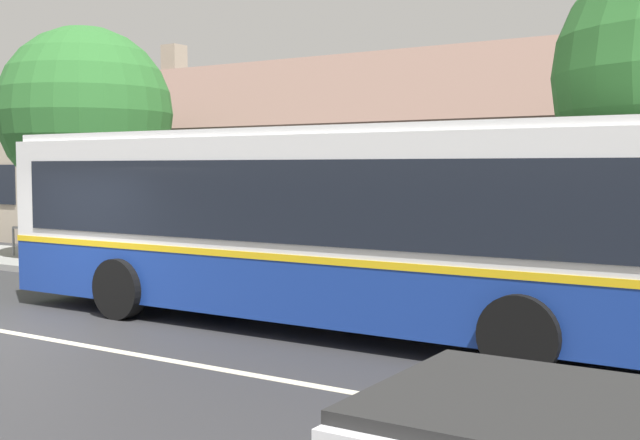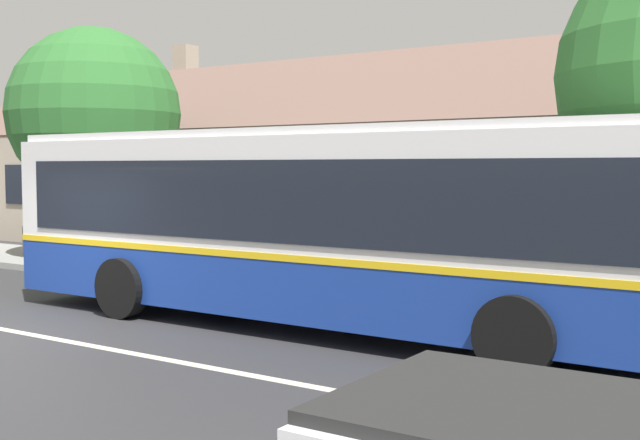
% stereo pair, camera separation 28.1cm
% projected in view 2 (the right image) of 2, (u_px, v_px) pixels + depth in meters
% --- Properties ---
extents(ground_plane, '(300.00, 300.00, 0.00)m').
position_uv_depth(ground_plane, '(10.00, 331.00, 12.20)').
color(ground_plane, '#2D2D30').
extents(sidewalk_far, '(60.00, 3.00, 0.15)m').
position_uv_depth(sidewalk_far, '(256.00, 280.00, 17.16)').
color(sidewalk_far, gray).
rests_on(sidewalk_far, ground).
extents(lane_divider_stripe, '(60.00, 0.16, 0.01)m').
position_uv_depth(lane_divider_stripe, '(10.00, 331.00, 12.20)').
color(lane_divider_stripe, beige).
rests_on(lane_divider_stripe, ground).
extents(community_building, '(27.81, 9.97, 7.02)m').
position_uv_depth(community_building, '(339.00, 186.00, 25.30)').
color(community_building, tan).
rests_on(community_building, ground).
extents(transit_bus, '(11.63, 2.83, 3.07)m').
position_uv_depth(transit_bus, '(324.00, 221.00, 12.37)').
color(transit_bus, navy).
rests_on(transit_bus, ground).
extents(bench_by_building, '(1.84, 0.51, 0.94)m').
position_uv_depth(bench_by_building, '(129.00, 248.00, 18.99)').
color(bench_by_building, brown).
rests_on(bench_by_building, sidewalk_far).
extents(bench_down_street, '(1.53, 0.51, 0.94)m').
position_uv_depth(bench_down_street, '(277.00, 261.00, 16.42)').
color(bench_down_street, brown).
rests_on(bench_down_street, sidewalk_far).
extents(street_tree_secondary, '(4.40, 4.40, 6.06)m').
position_uv_depth(street_tree_secondary, '(94.00, 119.00, 20.45)').
color(street_tree_secondary, '#4C3828').
rests_on(street_tree_secondary, ground).
extents(bike_rack, '(1.16, 0.06, 0.78)m').
position_uv_depth(bike_rack, '(36.00, 236.00, 21.05)').
color(bike_rack, slate).
rests_on(bike_rack, sidewalk_far).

